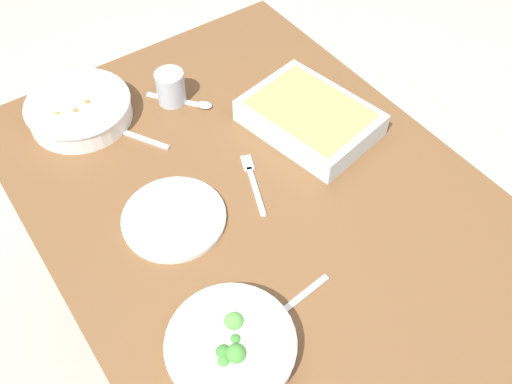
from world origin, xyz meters
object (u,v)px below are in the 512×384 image
(side_plate, at_px, (174,218))
(spoon_by_stew, at_px, (128,133))
(drink_cup, at_px, (171,89))
(spoon_by_broccoli, at_px, (284,310))
(broccoli_bowl, at_px, (231,346))
(spoon_spare, at_px, (189,102))
(fork_on_table, at_px, (253,180))
(stew_bowl, at_px, (79,109))
(baking_dish, at_px, (310,117))

(side_plate, xyz_separation_m, spoon_by_stew, (0.28, -0.04, -0.00))
(drink_cup, relative_size, spoon_by_broccoli, 0.48)
(drink_cup, relative_size, spoon_by_stew, 0.53)
(broccoli_bowl, relative_size, drink_cup, 2.71)
(drink_cup, bearing_deg, broccoli_bowl, 158.81)
(spoon_by_stew, distance_m, spoon_by_broccoli, 0.59)
(spoon_spare, xyz_separation_m, fork_on_table, (-0.30, 0.01, -0.00))
(stew_bowl, distance_m, fork_on_table, 0.47)
(stew_bowl, height_order, spoon_spare, stew_bowl)
(side_plate, bearing_deg, spoon_by_stew, -7.29)
(broccoli_bowl, height_order, baking_dish, broccoli_bowl)
(spoon_by_stew, relative_size, fork_on_table, 0.94)
(drink_cup, xyz_separation_m, spoon_spare, (-0.03, -0.03, -0.03))
(side_plate, xyz_separation_m, fork_on_table, (-0.01, -0.20, -0.00))
(spoon_by_broccoli, bearing_deg, drink_cup, -11.16)
(baking_dish, height_order, fork_on_table, baking_dish)
(stew_bowl, distance_m, baking_dish, 0.56)
(spoon_by_broccoli, bearing_deg, spoon_by_stew, 2.37)
(spoon_spare, bearing_deg, stew_bowl, 66.47)
(broccoli_bowl, relative_size, baking_dish, 0.69)
(baking_dish, xyz_separation_m, side_plate, (-0.05, 0.41, -0.03))
(side_plate, bearing_deg, spoon_by_broccoli, -168.66)
(baking_dish, relative_size, fork_on_table, 1.96)
(broccoli_bowl, height_order, side_plate, broccoli_bowl)
(spoon_by_broccoli, bearing_deg, baking_dish, -44.11)
(side_plate, height_order, spoon_by_broccoli, side_plate)
(spoon_spare, distance_m, fork_on_table, 0.30)
(broccoli_bowl, xyz_separation_m, spoon_by_stew, (0.60, -0.10, -0.03))
(stew_bowl, relative_size, side_plate, 1.15)
(spoon_by_broccoli, xyz_separation_m, spoon_spare, (0.60, -0.15, 0.00))
(spoon_by_broccoli, bearing_deg, broccoli_bowl, 95.06)
(spoon_by_broccoli, bearing_deg, fork_on_table, -24.76)
(stew_bowl, distance_m, side_plate, 0.40)
(side_plate, xyz_separation_m, spoon_spare, (0.29, -0.21, -0.00))
(stew_bowl, relative_size, spoon_by_broccoli, 1.44)
(spoon_by_stew, xyz_separation_m, spoon_by_broccoli, (-0.59, -0.02, 0.00))
(side_plate, height_order, fork_on_table, side_plate)
(side_plate, bearing_deg, stew_bowl, 4.22)
(baking_dish, height_order, drink_cup, drink_cup)
(spoon_by_stew, bearing_deg, fork_on_table, -151.22)
(drink_cup, distance_m, side_plate, 0.38)
(side_plate, distance_m, spoon_spare, 0.36)
(spoon_by_broccoli, bearing_deg, side_plate, 11.34)
(baking_dish, xyz_separation_m, drink_cup, (0.27, 0.22, 0.00))
(broccoli_bowl, distance_m, spoon_by_stew, 0.61)
(drink_cup, bearing_deg, baking_dish, -141.05)
(broccoli_bowl, distance_m, baking_dish, 0.60)
(spoon_by_stew, height_order, spoon_by_broccoli, same)
(stew_bowl, relative_size, drink_cup, 2.98)
(spoon_spare, bearing_deg, baking_dish, -140.93)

